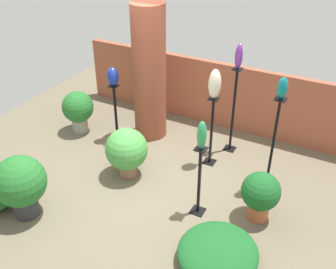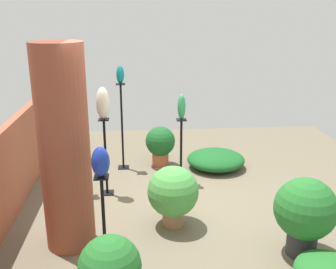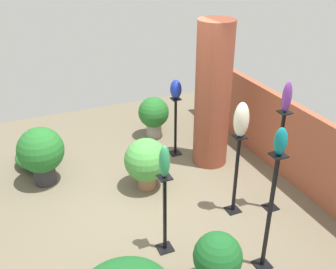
{
  "view_description": "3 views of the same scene",
  "coord_description": "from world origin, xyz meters",
  "px_view_note": "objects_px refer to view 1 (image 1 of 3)",
  "views": [
    {
      "loc": [
        2.49,
        -4.26,
        4.03
      ],
      "look_at": [
        0.08,
        0.29,
        0.82
      ],
      "focal_mm": 42.0,
      "sensor_mm": 36.0,
      "label": 1
    },
    {
      "loc": [
        -5.29,
        0.5,
        2.81
      ],
      "look_at": [
        0.21,
        0.03,
        1.07
      ],
      "focal_mm": 42.0,
      "sensor_mm": 36.0,
      "label": 2
    },
    {
      "loc": [
        4.41,
        -1.72,
        3.69
      ],
      "look_at": [
        -0.18,
        0.25,
        1.08
      ],
      "focal_mm": 42.0,
      "sensor_mm": 36.0,
      "label": 3
    }
  ],
  "objects_px": {
    "pedestal_cobalt": "(116,115)",
    "pedestal_ivory": "(211,134)",
    "art_vase_teal": "(283,88)",
    "potted_plant_front_right": "(127,150)",
    "pedestal_jade": "(199,184)",
    "pedestal_violet": "(233,114)",
    "art_vase_cobalt": "(113,77)",
    "art_vase_jade": "(202,135)",
    "potted_plant_near_pillar": "(78,109)",
    "art_vase_violet": "(239,56)",
    "potted_plant_front_left": "(260,194)",
    "art_vase_ivory": "(215,84)",
    "pedestal_teal": "(272,150)",
    "brick_pillar": "(149,74)",
    "potted_plant_walkway_edge": "(20,183)"
  },
  "relations": [
    {
      "from": "brick_pillar",
      "to": "potted_plant_front_right",
      "type": "bearing_deg",
      "value": -76.28
    },
    {
      "from": "pedestal_teal",
      "to": "potted_plant_front_right",
      "type": "distance_m",
      "value": 2.26
    },
    {
      "from": "art_vase_ivory",
      "to": "art_vase_violet",
      "type": "relative_size",
      "value": 1.18
    },
    {
      "from": "brick_pillar",
      "to": "pedestal_teal",
      "type": "distance_m",
      "value": 2.57
    },
    {
      "from": "potted_plant_front_right",
      "to": "pedestal_jade",
      "type": "bearing_deg",
      "value": -10.93
    },
    {
      "from": "art_vase_ivory",
      "to": "potted_plant_near_pillar",
      "type": "relative_size",
      "value": 0.59
    },
    {
      "from": "art_vase_violet",
      "to": "art_vase_jade",
      "type": "xyz_separation_m",
      "value": [
        0.16,
        -1.78,
        -0.45
      ]
    },
    {
      "from": "art_vase_cobalt",
      "to": "potted_plant_walkway_edge",
      "type": "height_order",
      "value": "art_vase_cobalt"
    },
    {
      "from": "pedestal_teal",
      "to": "art_vase_cobalt",
      "type": "distance_m",
      "value": 2.98
    },
    {
      "from": "art_vase_jade",
      "to": "brick_pillar",
      "type": "bearing_deg",
      "value": 137.26
    },
    {
      "from": "art_vase_teal",
      "to": "pedestal_ivory",
      "type": "bearing_deg",
      "value": 167.67
    },
    {
      "from": "pedestal_ivory",
      "to": "pedestal_teal",
      "type": "bearing_deg",
      "value": -12.33
    },
    {
      "from": "art_vase_teal",
      "to": "art_vase_jade",
      "type": "relative_size",
      "value": 0.76
    },
    {
      "from": "pedestal_violet",
      "to": "pedestal_teal",
      "type": "xyz_separation_m",
      "value": [
        0.9,
        -0.78,
        0.01
      ]
    },
    {
      "from": "pedestal_violet",
      "to": "art_vase_ivory",
      "type": "relative_size",
      "value": 3.2
    },
    {
      "from": "pedestal_cobalt",
      "to": "pedestal_ivory",
      "type": "bearing_deg",
      "value": 3.12
    },
    {
      "from": "art_vase_violet",
      "to": "potted_plant_front_left",
      "type": "distance_m",
      "value": 2.22
    },
    {
      "from": "pedestal_cobalt",
      "to": "pedestal_violet",
      "type": "distance_m",
      "value": 2.14
    },
    {
      "from": "pedestal_ivory",
      "to": "art_vase_teal",
      "type": "distance_m",
      "value": 1.61
    },
    {
      "from": "brick_pillar",
      "to": "potted_plant_near_pillar",
      "type": "distance_m",
      "value": 1.58
    },
    {
      "from": "pedestal_ivory",
      "to": "potted_plant_front_left",
      "type": "height_order",
      "value": "pedestal_ivory"
    },
    {
      "from": "pedestal_ivory",
      "to": "potted_plant_near_pillar",
      "type": "distance_m",
      "value": 2.66
    },
    {
      "from": "pedestal_cobalt",
      "to": "potted_plant_near_pillar",
      "type": "bearing_deg",
      "value": -172.05
    },
    {
      "from": "pedestal_cobalt",
      "to": "art_vase_violet",
      "type": "relative_size",
      "value": 2.65
    },
    {
      "from": "pedestal_violet",
      "to": "pedestal_teal",
      "type": "relative_size",
      "value": 0.99
    },
    {
      "from": "potted_plant_front_right",
      "to": "potted_plant_near_pillar",
      "type": "bearing_deg",
      "value": 154.84
    },
    {
      "from": "pedestal_cobalt",
      "to": "potted_plant_front_right",
      "type": "bearing_deg",
      "value": -47.21
    },
    {
      "from": "pedestal_jade",
      "to": "potted_plant_walkway_edge",
      "type": "distance_m",
      "value": 2.49
    },
    {
      "from": "art_vase_cobalt",
      "to": "art_vase_teal",
      "type": "relative_size",
      "value": 1.06
    },
    {
      "from": "art_vase_teal",
      "to": "potted_plant_walkway_edge",
      "type": "bearing_deg",
      "value": -142.9
    },
    {
      "from": "pedestal_jade",
      "to": "pedestal_ivory",
      "type": "bearing_deg",
      "value": 105.03
    },
    {
      "from": "pedestal_ivory",
      "to": "potted_plant_walkway_edge",
      "type": "distance_m",
      "value": 3.06
    },
    {
      "from": "art_vase_cobalt",
      "to": "pedestal_jade",
      "type": "bearing_deg",
      "value": -27.26
    },
    {
      "from": "art_vase_jade",
      "to": "art_vase_ivory",
      "type": "bearing_deg",
      "value": 105.03
    },
    {
      "from": "pedestal_cobalt",
      "to": "pedestal_violet",
      "type": "xyz_separation_m",
      "value": [
        2.03,
        0.65,
        0.23
      ]
    },
    {
      "from": "pedestal_cobalt",
      "to": "art_vase_cobalt",
      "type": "bearing_deg",
      "value": -90.0
    },
    {
      "from": "pedestal_cobalt",
      "to": "pedestal_teal",
      "type": "distance_m",
      "value": 2.94
    },
    {
      "from": "pedestal_cobalt",
      "to": "art_vase_teal",
      "type": "relative_size",
      "value": 3.46
    },
    {
      "from": "potted_plant_near_pillar",
      "to": "art_vase_cobalt",
      "type": "bearing_deg",
      "value": 7.95
    },
    {
      "from": "art_vase_teal",
      "to": "potted_plant_front_left",
      "type": "bearing_deg",
      "value": -84.35
    },
    {
      "from": "potted_plant_front_left",
      "to": "art_vase_cobalt",
      "type": "bearing_deg",
      "value": 164.5
    },
    {
      "from": "art_vase_teal",
      "to": "potted_plant_front_right",
      "type": "bearing_deg",
      "value": -161.19
    },
    {
      "from": "pedestal_jade",
      "to": "potted_plant_near_pillar",
      "type": "xyz_separation_m",
      "value": [
        -2.98,
        1.02,
        -0.02
      ]
    },
    {
      "from": "art_vase_jade",
      "to": "potted_plant_front_right",
      "type": "distance_m",
      "value": 1.65
    },
    {
      "from": "pedestal_ivory",
      "to": "potted_plant_front_right",
      "type": "xyz_separation_m",
      "value": [
        -1.06,
        -0.96,
        -0.08
      ]
    },
    {
      "from": "art_vase_ivory",
      "to": "art_vase_violet",
      "type": "distance_m",
      "value": 0.65
    },
    {
      "from": "pedestal_ivory",
      "to": "potted_plant_front_right",
      "type": "distance_m",
      "value": 1.43
    },
    {
      "from": "brick_pillar",
      "to": "potted_plant_front_left",
      "type": "height_order",
      "value": "brick_pillar"
    },
    {
      "from": "art_vase_cobalt",
      "to": "potted_plant_near_pillar",
      "type": "distance_m",
      "value": 1.12
    },
    {
      "from": "potted_plant_front_left",
      "to": "pedestal_cobalt",
      "type": "bearing_deg",
      "value": 164.5
    }
  ]
}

